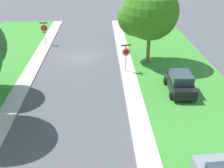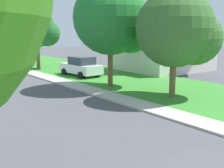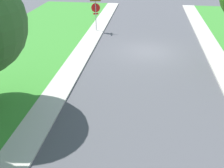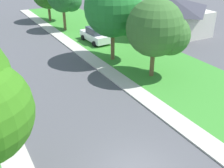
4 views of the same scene
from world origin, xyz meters
TOP-DOWN VIEW (x-y plane):
  - ground_plane at (0.00, 0.00)m, footprint 120.00×120.00m
  - sidewalk_east at (4.70, 12.00)m, footprint 1.40×56.00m
  - sidewalk_west at (-4.70, 12.00)m, footprint 1.40×56.00m
  - lawn_west at (-9.40, 12.00)m, footprint 8.00×56.00m
  - stop_sign_near_corner at (4.68, -4.34)m, footprint 0.91×0.91m
  - stop_sign_far_corner at (-4.47, 4.45)m, footprint 0.91×0.91m
  - car_black_kerbside_mid at (-8.55, 8.70)m, footprint 2.16×4.37m
  - tree_sidewalk_mid at (-6.62, 2.06)m, footprint 5.83×5.42m

SIDE VIEW (x-z plane):
  - ground_plane at x=0.00m, z-range 0.00..0.00m
  - lawn_west at x=-9.40m, z-range 0.00..0.08m
  - sidewalk_east at x=4.70m, z-range 0.00..0.10m
  - sidewalk_west at x=-4.70m, z-range 0.00..0.10m
  - car_black_kerbside_mid at x=-8.55m, z-range -0.01..1.75m
  - stop_sign_near_corner at x=4.68m, z-range 0.49..3.26m
  - stop_sign_far_corner at x=-4.47m, z-range 0.50..3.27m
  - tree_sidewalk_mid at x=-6.62m, z-range 1.09..9.06m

